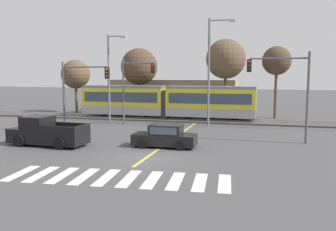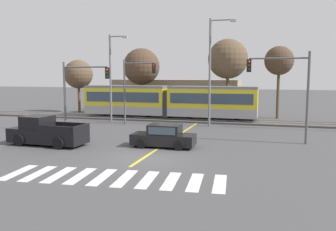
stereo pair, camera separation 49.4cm
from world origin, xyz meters
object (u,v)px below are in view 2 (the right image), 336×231
at_px(traffic_light_mid_left, 80,85).
at_px(bare_tree_far_west, 78,74).
at_px(traffic_light_mid_right, 287,83).
at_px(pickup_truck, 46,133).
at_px(bare_tree_far_east, 279,61).
at_px(light_rail_tram, 168,101).
at_px(bare_tree_east, 228,59).
at_px(street_lamp_west, 112,73).
at_px(traffic_light_far_left, 135,82).
at_px(sedan_crossing, 164,137).
at_px(bare_tree_west, 141,67).
at_px(street_lamp_centre, 212,66).

distance_m(traffic_light_mid_left, bare_tree_far_west, 15.85).
height_order(traffic_light_mid_right, bare_tree_far_west, bare_tree_far_west).
distance_m(pickup_truck, bare_tree_far_east, 25.70).
distance_m(light_rail_tram, traffic_light_mid_right, 15.45).
distance_m(traffic_light_mid_right, bare_tree_east, 14.98).
bearing_deg(bare_tree_east, street_lamp_west, -148.72).
bearing_deg(street_lamp_west, traffic_light_far_left, -25.46).
relative_size(sedan_crossing, pickup_truck, 0.77).
distance_m(traffic_light_mid_right, bare_tree_far_east, 14.68).
distance_m(pickup_truck, bare_tree_far_west, 21.39).
bearing_deg(bare_tree_far_east, traffic_light_far_left, -146.13).
bearing_deg(bare_tree_west, traffic_light_mid_left, -91.08).
height_order(traffic_light_mid_left, street_lamp_west, street_lamp_west).
height_order(traffic_light_far_left, traffic_light_mid_right, traffic_light_mid_right).
bearing_deg(bare_tree_far_east, street_lamp_centre, -127.08).
distance_m(light_rail_tram, street_lamp_centre, 7.19).
bearing_deg(street_lamp_west, traffic_light_mid_right, -23.18).
height_order(light_rail_tram, bare_tree_east, bare_tree_east).
height_order(street_lamp_west, street_lamp_centre, street_lamp_centre).
bearing_deg(bare_tree_west, sedan_crossing, -65.45).
xyz_separation_m(street_lamp_west, bare_tree_west, (0.50, 7.19, 0.77)).
relative_size(light_rail_tram, traffic_light_far_left, 2.97).
xyz_separation_m(traffic_light_far_left, bare_tree_far_east, (13.24, 8.89, 2.13)).
bearing_deg(bare_tree_far_west, bare_tree_far_east, 1.42).
bearing_deg(bare_tree_west, pickup_truck, -89.24).
height_order(street_lamp_centre, bare_tree_far_east, street_lamp_centre).
relative_size(traffic_light_mid_left, traffic_light_mid_right, 0.92).
relative_size(pickup_truck, bare_tree_far_east, 0.70).
height_order(street_lamp_west, bare_tree_far_east, street_lamp_west).
xyz_separation_m(bare_tree_far_west, bare_tree_far_east, (24.05, 0.60, 1.42)).
bearing_deg(bare_tree_far_east, traffic_light_mid_left, -138.39).
relative_size(bare_tree_far_west, bare_tree_far_east, 0.84).
distance_m(street_lamp_west, bare_tree_west, 7.25).
bearing_deg(pickup_truck, bare_tree_east, 61.94).
xyz_separation_m(pickup_truck, traffic_light_far_left, (2.25, 10.90, 3.27)).
height_order(traffic_light_far_left, bare_tree_far_east, bare_tree_far_east).
bearing_deg(traffic_light_mid_right, bare_tree_far_east, 91.15).
bearing_deg(street_lamp_west, bare_tree_far_west, 138.71).
height_order(light_rail_tram, bare_tree_far_east, bare_tree_far_east).
distance_m(traffic_light_mid_left, street_lamp_west, 6.85).
bearing_deg(pickup_truck, sedan_crossing, 10.93).
bearing_deg(bare_tree_far_west, traffic_light_mid_right, -29.80).
distance_m(sedan_crossing, pickup_truck, 8.11).
distance_m(bare_tree_far_west, bare_tree_east, 18.73).
height_order(sedan_crossing, bare_tree_east, bare_tree_east).
bearing_deg(traffic_light_far_left, bare_tree_west, 106.20).
distance_m(street_lamp_west, bare_tree_far_west, 10.40).
xyz_separation_m(pickup_truck, bare_tree_east, (10.08, 18.92, 5.65)).
bearing_deg(traffic_light_far_left, pickup_truck, -101.64).
bearing_deg(street_lamp_west, bare_tree_far_east, 24.66).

